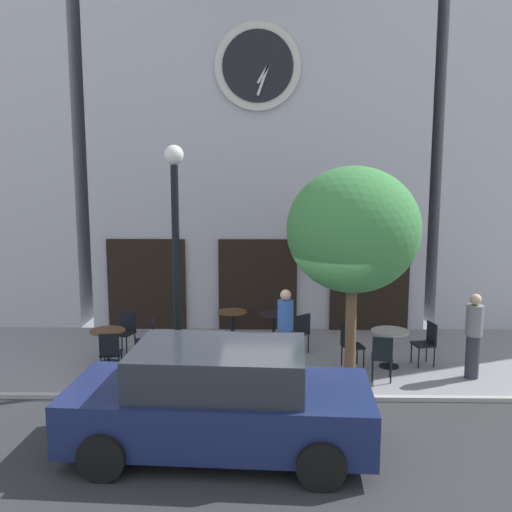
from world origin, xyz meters
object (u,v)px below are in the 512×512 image
Objects in this scene: street_lamp at (176,264)px; cafe_table_near_door at (390,340)px; cafe_chair_outer at (300,330)px; parked_car_navy at (220,400)px; street_tree at (353,231)px; cafe_chair_mid_row at (126,329)px; cafe_table_center_right at (232,321)px; cafe_chair_facing_street at (149,338)px; cafe_table_center at (108,340)px; cafe_table_center_left at (274,322)px; cafe_chair_near_tree at (382,355)px; cafe_chair_under_awning at (110,351)px; cafe_chair_facing_wall at (349,343)px; pedestrian_grey at (474,335)px; cafe_chair_left_end at (427,340)px; pedestrian_blue at (285,329)px.

street_lamp reaches higher than cafe_table_near_door.
parked_car_navy is at bearing -107.88° from cafe_chair_outer.
street_tree reaches higher than cafe_chair_mid_row.
cafe_chair_facing_street is (-1.67, -1.44, 0.01)m from cafe_table_center_right.
parked_car_navy is at bearing -60.90° from cafe_chair_mid_row.
cafe_table_center is 0.84m from cafe_chair_facing_street.
cafe_chair_near_tree is at bearing -47.77° from cafe_table_center_left.
cafe_table_center_right is (0.89, 2.44, -1.75)m from street_lamp.
cafe_chair_outer is at bearing 21.62° from cafe_chair_under_awning.
cafe_table_center_left is 0.83× the size of cafe_chair_facing_wall.
cafe_chair_left_end is at bearing 133.91° from pedestrian_grey.
cafe_chair_left_end is (3.15, -1.32, -0.00)m from cafe_table_center_left.
cafe_chair_facing_wall is 4.20m from parked_car_navy.
cafe_chair_facing_street is at bearing 6.95° from cafe_table_center.
cafe_table_center is 0.80× the size of cafe_chair_left_end.
pedestrian_blue is at bearing -171.76° from cafe_chair_facing_wall.
cafe_chair_facing_street is 2.90m from pedestrian_blue.
cafe_table_center is at bearing 150.88° from street_lamp.
parked_car_navy is (-4.67, -2.96, -0.10)m from pedestrian_grey.
pedestrian_grey reaches higher than cafe_chair_facing_wall.
street_lamp is 4.62m from cafe_table_near_door.
cafe_table_near_door is 0.86× the size of cafe_chair_outer.
pedestrian_blue is (0.21, -1.71, 0.33)m from cafe_table_center_left.
cafe_table_center is 0.80× the size of cafe_chair_mid_row.
cafe_chair_facing_wall is at bearing -1.80° from cafe_table_center.
cafe_chair_facing_wall is 0.90m from cafe_chair_near_tree.
street_tree is 2.68m from cafe_chair_facing_wall.
cafe_table_near_door is at bearing 10.77° from street_lamp.
cafe_table_center_left is at bearing 117.20° from street_tree.
street_tree is at bearing -143.19° from cafe_chair_left_end.
cafe_chair_near_tree is (5.32, -1.66, 0.00)m from cafe_chair_mid_row.
cafe_table_near_door is at bearing 6.76° from pedestrian_blue.
cafe_chair_under_awning is (-4.57, 0.54, -2.42)m from street_tree.
cafe_chair_left_end reaches higher than cafe_table_center_right.
cafe_chair_facing_wall is 4.76m from cafe_chair_under_awning.
cafe_chair_left_end is at bearing -0.64° from cafe_chair_facing_street.
cafe_chair_facing_wall is (4.98, -0.16, 0.01)m from cafe_table_center.
cafe_chair_facing_street is 0.20× the size of parked_car_navy.
parked_car_navy is at bearing -137.38° from cafe_chair_left_end.
cafe_table_near_door is 0.86× the size of cafe_chair_facing_street.
parked_car_navy reaches higher than cafe_table_center_right.
pedestrian_grey is (6.47, -0.77, 0.33)m from cafe_chair_facing_street.
cafe_chair_outer and cafe_chair_mid_row have the same top height.
cafe_chair_left_end is at bearing -15.18° from cafe_chair_outer.
cafe_chair_outer is 0.54× the size of pedestrian_blue.
cafe_chair_facing_street reaches higher than cafe_table_center.
cafe_table_near_door is 5.00m from cafe_chair_facing_street.
cafe_table_center_left is at bearing 135.04° from cafe_chair_facing_wall.
cafe_chair_left_end is at bearing -20.10° from cafe_table_center_right.
cafe_chair_left_end is (5.01, 0.93, -1.74)m from street_lamp.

